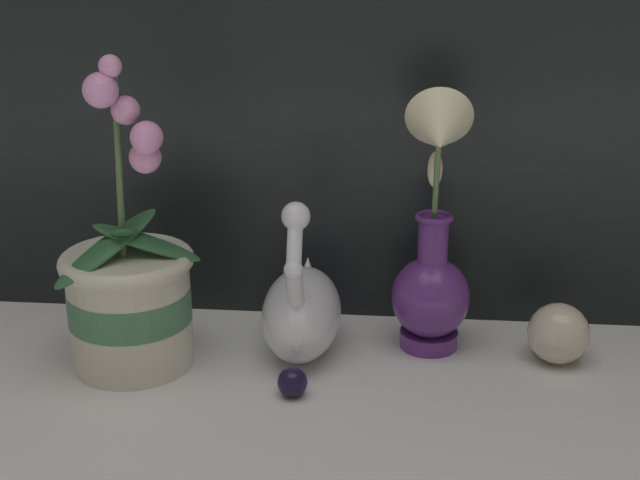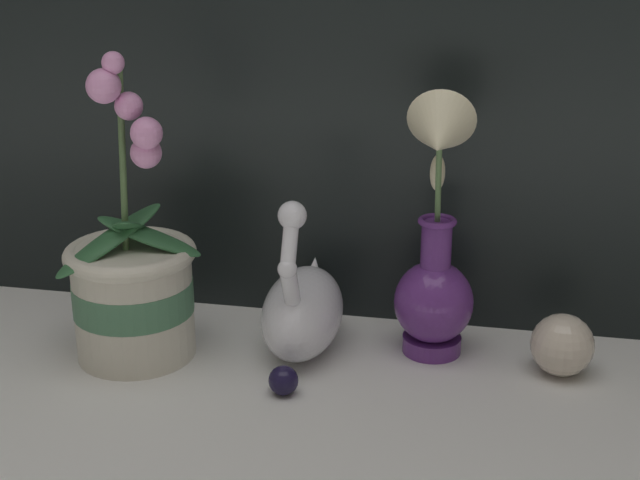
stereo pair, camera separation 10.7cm
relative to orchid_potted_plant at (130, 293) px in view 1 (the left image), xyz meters
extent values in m
plane|color=silver|center=(0.25, -0.08, -0.09)|extent=(2.80, 2.80, 0.00)
cylinder|color=beige|center=(0.00, 0.00, -0.02)|extent=(0.15, 0.15, 0.14)
cylinder|color=#477A56|center=(0.00, 0.00, -0.02)|extent=(0.15, 0.15, 0.04)
torus|color=beige|center=(0.00, 0.00, 0.04)|extent=(0.16, 0.16, 0.02)
cylinder|color=#4C6B3D|center=(0.00, 0.00, 0.16)|extent=(0.01, 0.03, 0.22)
ellipsoid|color=#2D6038|center=(0.03, 0.00, 0.06)|extent=(0.13, 0.05, 0.05)
ellipsoid|color=#2D6038|center=(-0.01, 0.03, 0.06)|extent=(0.08, 0.14, 0.07)
ellipsoid|color=#2D6038|center=(-0.02, -0.02, 0.06)|extent=(0.12, 0.14, 0.07)
sphere|color=#DB8EC6|center=(0.00, -0.01, 0.27)|extent=(0.03, 0.03, 0.03)
sphere|color=#DB8EC6|center=(-0.01, -0.02, 0.25)|extent=(0.04, 0.04, 0.04)
sphere|color=#DB8EC6|center=(0.01, 0.00, 0.22)|extent=(0.03, 0.03, 0.03)
sphere|color=#DB8EC6|center=(0.04, -0.02, 0.20)|extent=(0.04, 0.04, 0.04)
sphere|color=#DB8EC6|center=(0.04, -0.01, 0.17)|extent=(0.04, 0.04, 0.04)
ellipsoid|color=white|center=(0.20, 0.05, -0.04)|extent=(0.10, 0.18, 0.11)
cone|color=white|center=(0.20, 0.12, -0.03)|extent=(0.05, 0.07, 0.08)
cylinder|color=white|center=(0.20, -0.01, 0.02)|extent=(0.02, 0.05, 0.07)
sphere|color=white|center=(0.20, -0.03, 0.05)|extent=(0.02, 0.02, 0.02)
cylinder|color=white|center=(0.20, -0.02, 0.08)|extent=(0.02, 0.04, 0.06)
sphere|color=white|center=(0.20, 0.00, 0.10)|extent=(0.03, 0.03, 0.03)
cylinder|color=#602D7F|center=(0.37, 0.08, -0.08)|extent=(0.07, 0.07, 0.02)
ellipsoid|color=#602D7F|center=(0.37, 0.08, -0.03)|extent=(0.10, 0.10, 0.10)
cylinder|color=#602D7F|center=(0.37, 0.08, 0.05)|extent=(0.04, 0.04, 0.06)
torus|color=#602D7F|center=(0.37, 0.08, 0.08)|extent=(0.05, 0.05, 0.01)
cylinder|color=#567A47|center=(0.37, 0.07, 0.13)|extent=(0.01, 0.04, 0.10)
cone|color=beige|center=(0.37, 0.04, 0.20)|extent=(0.08, 0.09, 0.10)
ellipsoid|color=beige|center=(0.36, 0.07, 0.14)|extent=(0.02, 0.02, 0.04)
sphere|color=beige|center=(0.52, 0.05, -0.06)|extent=(0.08, 0.08, 0.08)
sphere|color=#191433|center=(0.21, -0.06, -0.08)|extent=(0.04, 0.04, 0.04)
camera|label=1|loc=(0.32, -0.97, 0.43)|focal=50.00mm
camera|label=2|loc=(0.43, -0.95, 0.43)|focal=50.00mm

